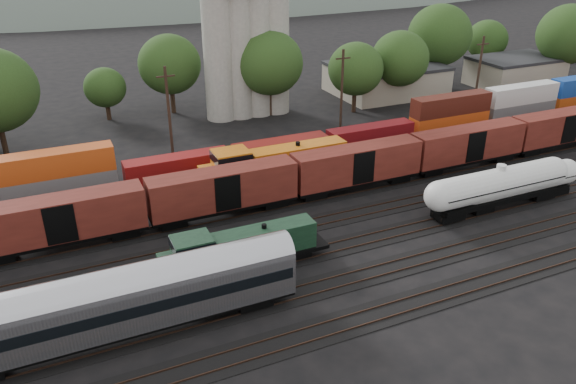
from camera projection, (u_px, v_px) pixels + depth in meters
name	position (u px, v px, depth m)	size (l,w,h in m)	color
ground	(342.00, 217.00, 57.19)	(600.00, 600.00, 0.00)	black
tracks	(342.00, 217.00, 57.17)	(180.00, 33.20, 0.20)	black
green_locomotive	(236.00, 249.00, 47.19)	(14.96, 2.64, 3.96)	black
tank_car_a	(498.00, 185.00, 57.61)	(18.05, 3.23, 4.73)	white
tank_car_b	(521.00, 183.00, 58.97)	(15.58, 2.79, 4.08)	white
passenger_coach	(124.00, 300.00, 38.89)	(24.91, 3.07, 5.66)	silver
orange_locomotive	(272.00, 164.00, 62.93)	(18.98, 3.16, 4.74)	black
boxcar_string	(357.00, 165.00, 61.64)	(169.00, 2.90, 4.20)	black
container_wall	(373.00, 132.00, 73.30)	(188.15, 2.60, 5.80)	black
grain_silo	(245.00, 42.00, 83.18)	(13.40, 5.00, 29.00)	#A3A095
industrial_sheds	(269.00, 98.00, 87.55)	(119.38, 17.26, 5.10)	#9E937F
tree_band	(292.00, 60.00, 87.93)	(164.59, 22.28, 14.53)	black
utility_poles	(261.00, 102.00, 72.61)	(122.20, 0.36, 12.00)	black
distant_hills	(133.00, 27.00, 288.77)	(860.00, 286.00, 130.00)	#59665B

